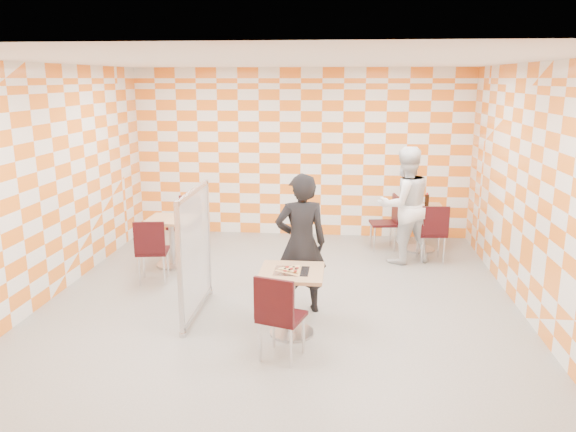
% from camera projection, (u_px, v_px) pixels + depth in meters
% --- Properties ---
extents(room_shell, '(7.00, 7.00, 7.00)m').
position_uv_depth(room_shell, '(283.00, 183.00, 7.21)').
color(room_shell, '#959690').
rests_on(room_shell, ground).
extents(main_table, '(0.70, 0.70, 0.75)m').
position_uv_depth(main_table, '(292.00, 291.00, 6.23)').
color(main_table, tan).
rests_on(main_table, ground).
extents(second_table, '(0.70, 0.70, 0.75)m').
position_uv_depth(second_table, '(421.00, 221.00, 9.33)').
color(second_table, tan).
rests_on(second_table, ground).
extents(empty_table, '(0.70, 0.70, 0.75)m').
position_uv_depth(empty_table, '(172.00, 234.00, 8.55)').
color(empty_table, tan).
rests_on(empty_table, ground).
extents(chair_main_front, '(0.53, 0.54, 0.92)m').
position_uv_depth(chair_main_front, '(278.00, 312.00, 5.60)').
color(chair_main_front, black).
rests_on(chair_main_front, ground).
extents(chair_second_front, '(0.45, 0.46, 0.92)m').
position_uv_depth(chair_second_front, '(433.00, 229.00, 8.67)').
color(chair_second_front, black).
rests_on(chair_second_front, ground).
extents(chair_second_side, '(0.48, 0.47, 0.92)m').
position_uv_depth(chair_second_side, '(389.00, 218.00, 9.36)').
color(chair_second_side, black).
rests_on(chair_second_side, ground).
extents(chair_empty_near, '(0.48, 0.49, 0.92)m').
position_uv_depth(chair_empty_near, '(151.00, 247.00, 7.76)').
color(chair_empty_near, black).
rests_on(chair_empty_near, ground).
extents(chair_empty_far, '(0.54, 0.54, 0.92)m').
position_uv_depth(chair_empty_far, '(187.00, 220.00, 9.20)').
color(chair_empty_far, black).
rests_on(chair_empty_far, ground).
extents(partition, '(0.08, 1.38, 1.55)m').
position_uv_depth(partition, '(195.00, 252.00, 6.71)').
color(partition, white).
rests_on(partition, ground).
extents(man_dark, '(0.71, 0.55, 1.73)m').
position_uv_depth(man_dark, '(301.00, 244.00, 6.78)').
color(man_dark, black).
rests_on(man_dark, ground).
extents(man_white, '(1.08, 0.97, 1.81)m').
position_uv_depth(man_white, '(404.00, 205.00, 8.66)').
color(man_white, white).
rests_on(man_white, ground).
extents(pizza_on_foil, '(0.40, 0.40, 0.04)m').
position_uv_depth(pizza_on_foil, '(292.00, 270.00, 6.15)').
color(pizza_on_foil, silver).
rests_on(pizza_on_foil, main_table).
extents(sport_bottle, '(0.06, 0.06, 0.20)m').
position_uv_depth(sport_bottle, '(411.00, 200.00, 9.33)').
color(sport_bottle, white).
rests_on(sport_bottle, second_table).
extents(soda_bottle, '(0.07, 0.07, 0.23)m').
position_uv_depth(soda_bottle, '(427.00, 200.00, 9.25)').
color(soda_bottle, black).
rests_on(soda_bottle, second_table).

